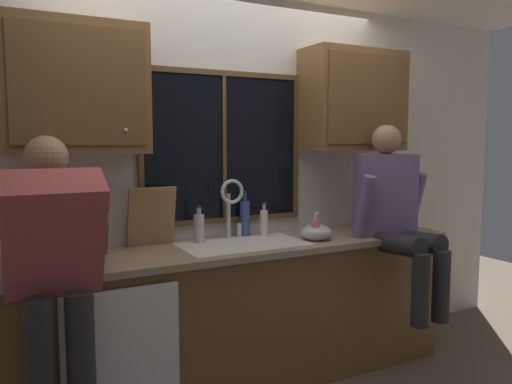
% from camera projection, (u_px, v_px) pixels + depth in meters
% --- Properties ---
extents(back_wall, '(5.31, 0.12, 2.55)m').
position_uv_depth(back_wall, '(216.00, 184.00, 3.46)').
color(back_wall, silver).
rests_on(back_wall, floor).
extents(window_glass, '(1.10, 0.02, 0.95)m').
position_uv_depth(window_glass, '(224.00, 148.00, 3.39)').
color(window_glass, black).
extents(window_frame_top, '(1.17, 0.02, 0.04)m').
position_uv_depth(window_frame_top, '(224.00, 73.00, 3.33)').
color(window_frame_top, brown).
extents(window_frame_bottom, '(1.17, 0.02, 0.04)m').
position_uv_depth(window_frame_bottom, '(225.00, 220.00, 3.43)').
color(window_frame_bottom, brown).
extents(window_frame_left, '(0.03, 0.02, 0.95)m').
position_uv_depth(window_frame_left, '(141.00, 148.00, 3.12)').
color(window_frame_left, brown).
extents(window_frame_right, '(0.03, 0.02, 0.95)m').
position_uv_depth(window_frame_right, '(296.00, 147.00, 3.65)').
color(window_frame_right, brown).
extents(window_mullion_center, '(0.02, 0.02, 0.95)m').
position_uv_depth(window_mullion_center, '(224.00, 148.00, 3.38)').
color(window_mullion_center, brown).
extents(lower_cabinet_run, '(2.91, 0.58, 0.88)m').
position_uv_depth(lower_cabinet_run, '(239.00, 317.00, 3.24)').
color(lower_cabinet_run, brown).
rests_on(lower_cabinet_run, floor).
extents(countertop, '(2.97, 0.62, 0.04)m').
position_uv_depth(countertop, '(240.00, 248.00, 3.18)').
color(countertop, gray).
rests_on(countertop, lower_cabinet_run).
extents(dishwasher_front, '(0.60, 0.02, 0.74)m').
position_uv_depth(dishwasher_front, '(123.00, 359.00, 2.58)').
color(dishwasher_front, white).
extents(upper_cabinet_left, '(0.77, 0.36, 0.72)m').
position_uv_depth(upper_cabinet_left, '(75.00, 88.00, 2.77)').
color(upper_cabinet_left, brown).
extents(upper_cabinet_right, '(0.77, 0.36, 0.72)m').
position_uv_depth(upper_cabinet_right, '(353.00, 101.00, 3.66)').
color(upper_cabinet_right, brown).
extents(sink, '(0.80, 0.46, 0.21)m').
position_uv_depth(sink, '(243.00, 259.00, 3.21)').
color(sink, white).
rests_on(sink, lower_cabinet_run).
extents(faucet, '(0.18, 0.09, 0.40)m').
position_uv_depth(faucet, '(232.00, 201.00, 3.33)').
color(faucet, silver).
rests_on(faucet, countertop).
extents(person_standing, '(0.53, 0.67, 1.60)m').
position_uv_depth(person_standing, '(55.00, 269.00, 2.36)').
color(person_standing, '#262628').
rests_on(person_standing, floor).
extents(person_sitting_on_counter, '(0.54, 0.66, 1.26)m').
position_uv_depth(person_sitting_on_counter, '(395.00, 210.00, 3.41)').
color(person_sitting_on_counter, '#262628').
rests_on(person_sitting_on_counter, countertop).
extents(knife_block, '(0.12, 0.18, 0.32)m').
position_uv_depth(knife_block, '(95.00, 236.00, 2.89)').
color(knife_block, brown).
rests_on(knife_block, countertop).
extents(cutting_board, '(0.29, 0.10, 0.37)m').
position_uv_depth(cutting_board, '(152.00, 217.00, 3.12)').
color(cutting_board, '#997047').
rests_on(cutting_board, countertop).
extents(mixing_bowl, '(0.21, 0.21, 0.11)m').
position_uv_depth(mixing_bowl, '(316.00, 232.00, 3.33)').
color(mixing_bowl, '#B7B7BC').
rests_on(mixing_bowl, countertop).
extents(soap_dispenser, '(0.06, 0.07, 0.19)m').
position_uv_depth(soap_dispenser, '(315.00, 230.00, 3.29)').
color(soap_dispenser, pink).
rests_on(soap_dispenser, countertop).
extents(bottle_green_glass, '(0.05, 0.05, 0.24)m').
position_uv_depth(bottle_green_glass, '(264.00, 222.00, 3.44)').
color(bottle_green_glass, silver).
rests_on(bottle_green_glass, countertop).
extents(bottle_tall_clear, '(0.07, 0.07, 0.24)m').
position_uv_depth(bottle_tall_clear, '(199.00, 227.00, 3.22)').
color(bottle_tall_clear, '#B7B7BC').
rests_on(bottle_tall_clear, countertop).
extents(bottle_amber_small, '(0.07, 0.07, 0.31)m').
position_uv_depth(bottle_amber_small, '(245.00, 217.00, 3.46)').
color(bottle_amber_small, '#334C8C').
rests_on(bottle_amber_small, countertop).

